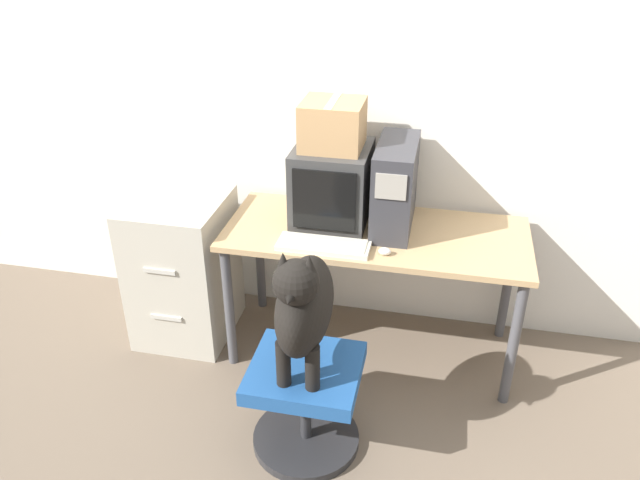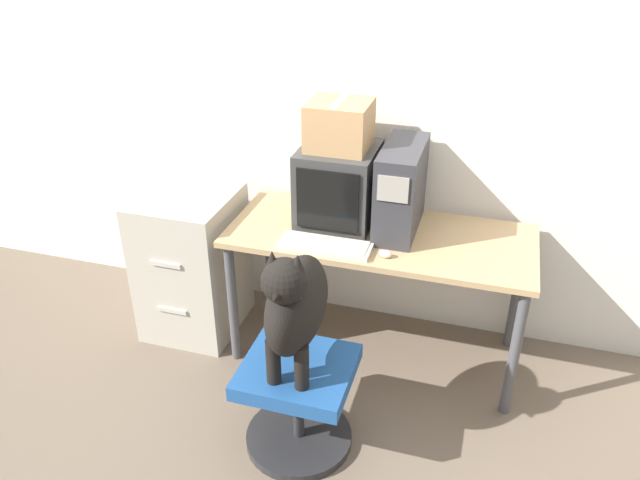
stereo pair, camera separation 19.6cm
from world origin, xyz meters
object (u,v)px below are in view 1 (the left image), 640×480
office_chair (306,400)px  keyboard (324,245)px  dog (303,304)px  crt_monitor (332,184)px  cardboard_box (333,125)px  filing_cabinet (184,268)px  pc_tower (395,186)px

office_chair → keyboard: bearing=93.2°
keyboard → office_chair: keyboard is taller
dog → office_chair: bearing=90.0°
keyboard → office_chair: 0.71m
crt_monitor → cardboard_box: bearing=90.0°
dog → filing_cabinet: size_ratio=0.76×
keyboard → dog: bearing=-86.9°
pc_tower → keyboard: (-0.29, -0.29, -0.20)m
crt_monitor → dog: (0.05, -0.82, -0.15)m
pc_tower → dog: size_ratio=0.76×
crt_monitor → cardboard_box: size_ratio=1.38×
keyboard → office_chair: bearing=-86.8°
office_chair → cardboard_box: size_ratio=1.66×
filing_cabinet → cardboard_box: cardboard_box is taller
cardboard_box → office_chair: bearing=-86.5°
dog → filing_cabinet: 1.15m
office_chair → filing_cabinet: filing_cabinet is taller
keyboard → filing_cabinet: (-0.81, 0.17, -0.33)m
pc_tower → keyboard: bearing=-135.0°
pc_tower → filing_cabinet: 1.23m
crt_monitor → keyboard: 0.35m
dog → pc_tower: bearing=72.1°
crt_monitor → office_chair: crt_monitor is taller
crt_monitor → pc_tower: size_ratio=0.86×
keyboard → filing_cabinet: 0.89m
crt_monitor → pc_tower: bearing=-1.2°
pc_tower → crt_monitor: bearing=178.8°
office_chair → dog: (0.00, -0.01, 0.51)m
keyboard → office_chair: (0.03, -0.51, -0.49)m
dog → keyboard: bearing=93.1°
cardboard_box → pc_tower: bearing=-2.0°
pc_tower → filing_cabinet: bearing=-173.8°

